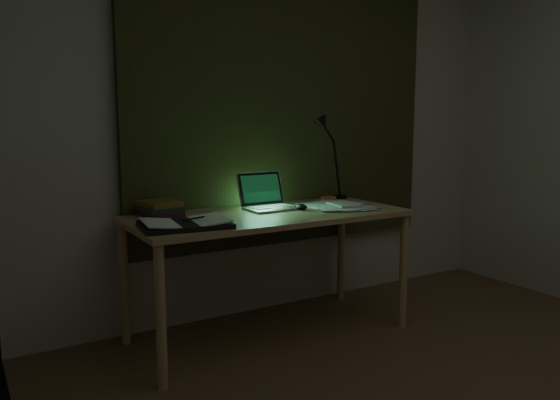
# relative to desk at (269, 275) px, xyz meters

# --- Properties ---
(wall_back) EXTENTS (3.50, 0.00, 2.50)m
(wall_back) POSITION_rel_desk_xyz_m (0.36, 0.43, 0.89)
(wall_back) COLOR beige
(wall_back) RESTS_ON ground
(wall_left) EXTENTS (0.00, 4.00, 2.50)m
(wall_left) POSITION_rel_desk_xyz_m (-1.39, -1.57, 0.89)
(wall_left) COLOR beige
(wall_left) RESTS_ON ground
(curtain) EXTENTS (2.20, 0.06, 2.00)m
(curtain) POSITION_rel_desk_xyz_m (0.36, 0.39, 1.09)
(curtain) COLOR #2B2F17
(curtain) RESTS_ON wall_back
(desk) EXTENTS (1.60, 0.70, 0.73)m
(desk) POSITION_rel_desk_xyz_m (0.00, 0.00, 0.00)
(desk) COLOR tan
(desk) RESTS_ON floor
(laptop) EXTENTS (0.31, 0.35, 0.22)m
(laptop) POSITION_rel_desk_xyz_m (0.08, 0.10, 0.47)
(laptop) COLOR silver
(laptop) RESTS_ON desk
(open_textbook) EXTENTS (0.47, 0.36, 0.04)m
(open_textbook) POSITION_rel_desk_xyz_m (-0.56, -0.14, 0.38)
(open_textbook) COLOR white
(open_textbook) RESTS_ON desk
(book_stack) EXTENTS (0.21, 0.25, 0.09)m
(book_stack) POSITION_rel_desk_xyz_m (-0.57, 0.21, 0.41)
(book_stack) COLOR white
(book_stack) RESTS_ON desk
(loose_papers) EXTENTS (0.41, 0.42, 0.02)m
(loose_papers) POSITION_rel_desk_xyz_m (0.45, -0.03, 0.37)
(loose_papers) COLOR silver
(loose_papers) RESTS_ON desk
(mouse) EXTENTS (0.07, 0.10, 0.04)m
(mouse) POSITION_rel_desk_xyz_m (0.22, 0.01, 0.38)
(mouse) COLOR black
(mouse) RESTS_ON desk
(sticky_yellow) EXTENTS (0.11, 0.11, 0.02)m
(sticky_yellow) POSITION_rel_desk_xyz_m (0.63, 0.29, 0.37)
(sticky_yellow) COLOR yellow
(sticky_yellow) RESTS_ON desk
(sticky_pink) EXTENTS (0.10, 0.10, 0.02)m
(sticky_pink) POSITION_rel_desk_xyz_m (0.57, 0.19, 0.37)
(sticky_pink) COLOR #E95A90
(sticky_pink) RESTS_ON desk
(desk_lamp) EXTENTS (0.35, 0.27, 0.52)m
(desk_lamp) POSITION_rel_desk_xyz_m (0.72, 0.28, 0.63)
(desk_lamp) COLOR black
(desk_lamp) RESTS_ON desk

